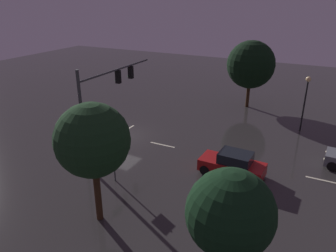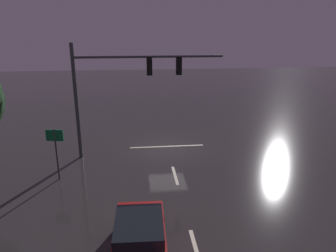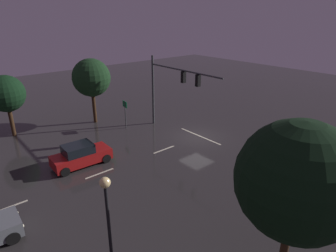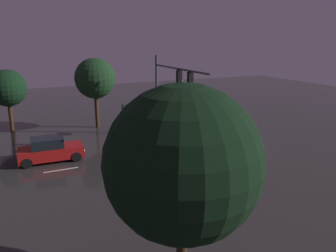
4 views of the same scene
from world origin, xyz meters
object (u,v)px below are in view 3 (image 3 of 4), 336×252
car_approaching (81,155)px  traffic_signal_assembly (172,83)px  route_sign (125,109)px  tree_left_near (297,181)px  tree_right_near (6,94)px  tree_right_far (91,78)px  street_lamp_left_kerb (107,210)px

car_approaching → traffic_signal_assembly: bearing=-86.1°
route_sign → tree_left_near: 19.57m
tree_right_near → tree_right_far: tree_right_far is taller
traffic_signal_assembly → route_sign: (3.51, 2.95, -2.75)m
tree_left_near → tree_right_far: bearing=-6.2°
traffic_signal_assembly → route_sign: bearing=40.1°
traffic_signal_assembly → street_lamp_left_kerb: traffic_signal_assembly is taller
tree_left_near → tree_right_near: 24.69m
car_approaching → tree_right_near: 10.16m
traffic_signal_assembly → tree_right_far: bearing=32.3°
street_lamp_left_kerb → tree_right_near: bearing=-2.6°
route_sign → tree_right_near: bearing=60.2°
traffic_signal_assembly → tree_left_near: bearing=156.0°
route_sign → tree_right_near: size_ratio=0.50×
tree_left_near → tree_right_near: size_ratio=1.25×
route_sign → tree_right_far: tree_right_far is taller
street_lamp_left_kerb → tree_right_far: bearing=-25.1°
car_approaching → tree_right_near: tree_right_near is taller
tree_right_near → tree_left_near: bearing=-168.2°
traffic_signal_assembly → tree_left_near: (-15.48, 6.91, -0.18)m
tree_left_near → traffic_signal_assembly: bearing=-24.0°
tree_right_far → route_sign: bearing=-156.9°
car_approaching → tree_right_near: size_ratio=0.78×
traffic_signal_assembly → tree_right_near: bearing=54.1°
car_approaching → street_lamp_left_kerb: bearing=162.3°
car_approaching → route_sign: 7.94m
car_approaching → tree_right_near: (9.34, 2.38, 3.23)m
tree_right_far → traffic_signal_assembly: bearing=-147.7°
route_sign → tree_left_near: bearing=168.2°
car_approaching → route_sign: size_ratio=1.57×
route_sign → tree_right_near: (5.17, 9.02, 1.99)m
traffic_signal_assembly → tree_left_near: 16.96m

